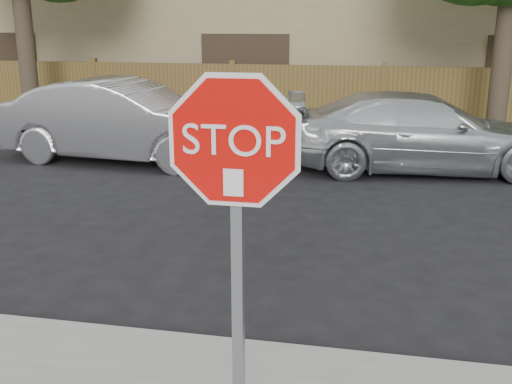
# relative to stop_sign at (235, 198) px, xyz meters

# --- Properties ---
(ground) EXTENTS (90.00, 90.00, 0.00)m
(ground) POSITION_rel_stop_sign_xyz_m (0.93, 1.48, -1.83)
(ground) COLOR black
(ground) RESTS_ON ground
(far_curb) EXTENTS (70.00, 0.30, 0.15)m
(far_curb) POSITION_rel_stop_sign_xyz_m (0.93, 9.63, -1.75)
(far_curb) COLOR gray
(far_curb) RESTS_ON ground
(grass_strip) EXTENTS (70.00, 3.00, 0.12)m
(grass_strip) POSITION_rel_stop_sign_xyz_m (0.93, 11.28, -1.77)
(grass_strip) COLOR #1E4714
(grass_strip) RESTS_ON ground
(fence) EXTENTS (70.00, 0.12, 1.60)m
(fence) POSITION_rel_stop_sign_xyz_m (0.93, 12.88, -1.03)
(fence) COLOR brown
(fence) RESTS_ON ground
(stop_sign) EXTENTS (1.01, 0.13, 2.55)m
(stop_sign) POSITION_rel_stop_sign_xyz_m (0.00, 0.00, 0.00)
(stop_sign) COLOR gray
(stop_sign) RESTS_ON sidewalk_near
(sedan_left) EXTENTS (5.08, 2.17, 1.63)m
(sedan_left) POSITION_rel_stop_sign_xyz_m (-4.15, 8.04, -1.02)
(sedan_left) COLOR #BABCBF
(sedan_left) RESTS_ON ground
(sedan_right) EXTENTS (5.21, 2.61, 1.45)m
(sedan_right) POSITION_rel_stop_sign_xyz_m (1.59, 8.39, -1.10)
(sedan_right) COLOR silver
(sedan_right) RESTS_ON ground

